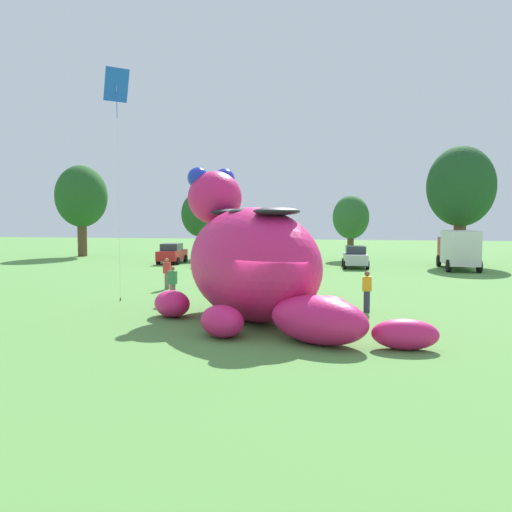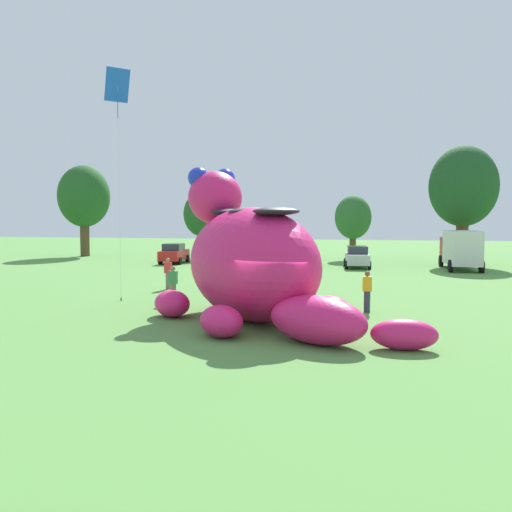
% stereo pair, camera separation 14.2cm
% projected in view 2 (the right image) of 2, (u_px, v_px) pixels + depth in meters
% --- Properties ---
extents(ground_plane, '(160.00, 160.00, 0.00)m').
position_uv_depth(ground_plane, '(274.00, 332.00, 18.32)').
color(ground_plane, '#568E42').
extents(giant_inflatable_creature, '(10.72, 9.21, 6.06)m').
position_uv_depth(giant_inflatable_creature, '(251.00, 262.00, 20.25)').
color(giant_inflatable_creature, '#E01E6B').
rests_on(giant_inflatable_creature, ground).
extents(car_red, '(2.20, 4.23, 1.72)m').
position_uv_depth(car_red, '(174.00, 253.00, 46.07)').
color(car_red, red).
rests_on(car_red, ground).
extents(car_white, '(2.30, 4.27, 1.72)m').
position_uv_depth(car_white, '(211.00, 255.00, 44.09)').
color(car_white, white).
rests_on(car_white, ground).
extents(car_blue, '(2.01, 4.13, 1.72)m').
position_uv_depth(car_blue, '(263.00, 255.00, 43.72)').
color(car_blue, '#2347B7').
rests_on(car_blue, ground).
extents(car_yellow, '(2.23, 4.24, 1.72)m').
position_uv_depth(car_yellow, '(307.00, 255.00, 43.52)').
color(car_yellow, yellow).
rests_on(car_yellow, ground).
extents(car_silver, '(2.21, 4.23, 1.72)m').
position_uv_depth(car_silver, '(357.00, 257.00, 41.84)').
color(car_silver, '#B7BABF').
rests_on(car_silver, ground).
extents(box_truck, '(2.47, 6.45, 2.95)m').
position_uv_depth(box_truck, '(460.00, 248.00, 40.43)').
color(box_truck, '#B2231E').
rests_on(box_truck, ground).
extents(tree_far_left, '(5.21, 5.21, 9.24)m').
position_uv_depth(tree_far_left, '(84.00, 197.00, 54.45)').
color(tree_far_left, brown).
rests_on(tree_far_left, ground).
extents(tree_left, '(3.65, 3.65, 6.47)m').
position_uv_depth(tree_left, '(202.00, 215.00, 51.84)').
color(tree_left, brown).
rests_on(tree_left, ground).
extents(tree_mid_left, '(3.39, 3.39, 6.01)m').
position_uv_depth(tree_mid_left, '(353.00, 218.00, 49.89)').
color(tree_mid_left, brown).
rests_on(tree_mid_left, ground).
extents(tree_centre_left, '(5.57, 5.57, 9.89)m').
position_uv_depth(tree_centre_left, '(463.00, 187.00, 44.49)').
color(tree_centre_left, brown).
rests_on(tree_centre_left, ground).
extents(spectator_near_inflatable, '(0.38, 0.26, 1.71)m').
position_uv_depth(spectator_near_inflatable, '(173.00, 285.00, 24.45)').
color(spectator_near_inflatable, '#726656').
rests_on(spectator_near_inflatable, ground).
extents(spectator_mid_field, '(0.38, 0.26, 1.71)m').
position_uv_depth(spectator_mid_field, '(168.00, 274.00, 29.29)').
color(spectator_mid_field, '#726656').
rests_on(spectator_mid_field, ground).
extents(spectator_by_cars, '(0.38, 0.26, 1.71)m').
position_uv_depth(spectator_by_cars, '(367.00, 292.00, 22.04)').
color(spectator_by_cars, '#2D334C').
rests_on(spectator_by_cars, ground).
extents(tethered_flying_kite, '(1.13, 1.13, 10.70)m').
position_uv_depth(tethered_flying_kite, '(117.00, 89.00, 24.51)').
color(tethered_flying_kite, brown).
rests_on(tethered_flying_kite, ground).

